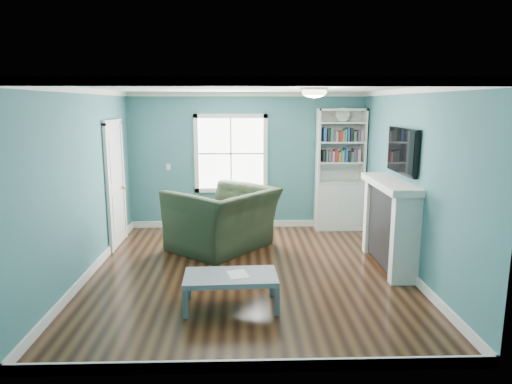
{
  "coord_description": "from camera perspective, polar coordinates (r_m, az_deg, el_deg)",
  "views": [
    {
      "loc": [
        -0.09,
        -6.22,
        2.38
      ],
      "look_at": [
        0.12,
        0.4,
        1.1
      ],
      "focal_mm": 32.0,
      "sensor_mm": 36.0,
      "label": 1
    }
  ],
  "objects": [
    {
      "name": "fireplace",
      "position": [
        7.0,
        16.38,
        -3.96
      ],
      "size": [
        0.44,
        1.58,
        1.3
      ],
      "color": "black",
      "rests_on": "ground"
    },
    {
      "name": "light_switch",
      "position": [
        8.9,
        -10.9,
        3.12
      ],
      "size": [
        0.08,
        0.01,
        0.12
      ],
      "primitive_type": "cube",
      "color": "white",
      "rests_on": "room_walls"
    },
    {
      "name": "ceiling_fixture",
      "position": [
        6.4,
        7.3,
        12.36
      ],
      "size": [
        0.38,
        0.38,
        0.15
      ],
      "color": "white",
      "rests_on": "room_walls"
    },
    {
      "name": "bookshelf",
      "position": [
        8.84,
        10.39,
        1.27
      ],
      "size": [
        0.9,
        0.35,
        2.31
      ],
      "color": "silver",
      "rests_on": "ground"
    },
    {
      "name": "door",
      "position": [
        8.02,
        -17.17,
        1.06
      ],
      "size": [
        0.12,
        0.98,
        2.17
      ],
      "color": "silver",
      "rests_on": "ground"
    },
    {
      "name": "paper_sheet",
      "position": [
        5.49,
        -2.28,
        -10.23
      ],
      "size": [
        0.29,
        0.34,
        0.0
      ],
      "primitive_type": "cube",
      "rotation": [
        0.0,
        0.0,
        0.27
      ],
      "color": "white",
      "rests_on": "coffee_table"
    },
    {
      "name": "recliner",
      "position": [
        7.56,
        -4.18,
        -2.1
      ],
      "size": [
        1.78,
        1.84,
        1.36
      ],
      "primitive_type": "imported",
      "rotation": [
        0.0,
        0.0,
        -2.28
      ],
      "color": "black",
      "rests_on": "ground"
    },
    {
      "name": "window",
      "position": [
        8.76,
        -3.16,
        4.82
      ],
      "size": [
        1.4,
        0.06,
        1.5
      ],
      "color": "white",
      "rests_on": "room_walls"
    },
    {
      "name": "room_walls",
      "position": [
        6.27,
        -0.94,
        3.61
      ],
      "size": [
        5.0,
        5.0,
        5.0
      ],
      "color": "#377271",
      "rests_on": "ground"
    },
    {
      "name": "trim",
      "position": [
        6.32,
        -0.93,
        0.51
      ],
      "size": [
        4.5,
        5.0,
        2.6
      ],
      "color": "white",
      "rests_on": "ground"
    },
    {
      "name": "coffee_table",
      "position": [
        5.5,
        -3.18,
        -10.8
      ],
      "size": [
        1.12,
        0.64,
        0.4
      ],
      "rotation": [
        0.0,
        0.0,
        0.04
      ],
      "color": "#4A5459",
      "rests_on": "ground"
    },
    {
      "name": "tv",
      "position": [
        6.85,
        17.84,
        4.92
      ],
      "size": [
        0.06,
        1.1,
        0.65
      ],
      "primitive_type": "cube",
      "color": "black",
      "rests_on": "fireplace"
    },
    {
      "name": "floor",
      "position": [
        6.66,
        -0.9,
        -10.01
      ],
      "size": [
        5.0,
        5.0,
        0.0
      ],
      "primitive_type": "plane",
      "color": "black",
      "rests_on": "ground"
    }
  ]
}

